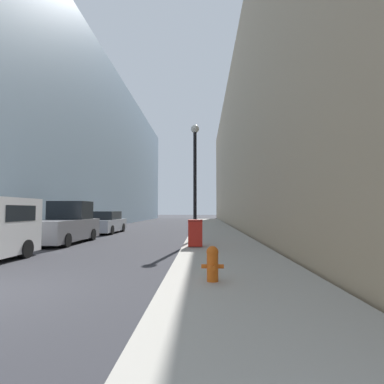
% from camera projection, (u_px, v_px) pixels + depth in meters
% --- Properties ---
extents(sidewalk_right, '(3.59, 60.00, 0.13)m').
position_uv_depth(sidewalk_right, '(214.00, 231.00, 23.31)').
color(sidewalk_right, '#ADA89E').
rests_on(sidewalk_right, ground).
extents(building_left_glass, '(12.00, 60.00, 16.70)m').
position_uv_depth(building_left_glass, '(62.00, 148.00, 32.37)').
color(building_left_glass, '#849EB2').
rests_on(building_left_glass, ground).
extents(building_right_stone, '(12.00, 60.00, 16.08)m').
position_uv_depth(building_right_stone, '(286.00, 150.00, 31.49)').
color(building_right_stone, tan).
rests_on(building_right_stone, ground).
extents(fire_hydrant, '(0.49, 0.38, 0.76)m').
position_uv_depth(fire_hydrant, '(212.00, 263.00, 6.50)').
color(fire_hydrant, '#D15614').
rests_on(fire_hydrant, sidewalk_right).
extents(trash_bin, '(0.61, 0.65, 1.13)m').
position_uv_depth(trash_bin, '(195.00, 233.00, 12.68)').
color(trash_bin, red).
rests_on(trash_bin, sidewalk_right).
extents(lamppost, '(0.43, 0.43, 6.09)m').
position_uv_depth(lamppost, '(195.00, 174.00, 15.80)').
color(lamppost, black).
rests_on(lamppost, sidewalk_right).
extents(pickup_truck, '(2.11, 5.06, 2.14)m').
position_uv_depth(pickup_truck, '(64.00, 226.00, 15.22)').
color(pickup_truck, slate).
rests_on(pickup_truck, ground).
extents(parked_sedan_near, '(1.84, 4.77, 1.58)m').
position_uv_depth(parked_sedan_near, '(106.00, 223.00, 21.73)').
color(parked_sedan_near, '#A3A8B2').
rests_on(parked_sedan_near, ground).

